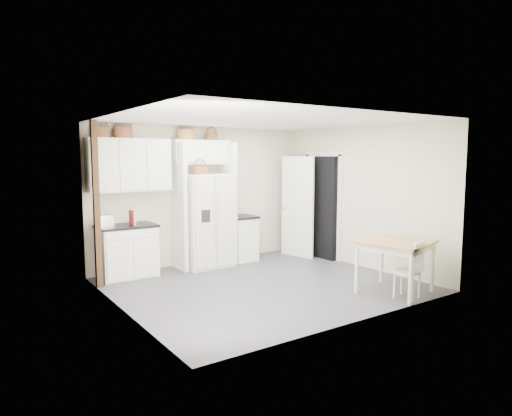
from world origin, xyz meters
TOP-DOWN VIEW (x-y plane):
  - floor at (0.00, 0.00)m, footprint 4.50×4.50m
  - ceiling at (0.00, 0.00)m, footprint 4.50×4.50m
  - wall_back at (0.00, 2.00)m, footprint 4.50×0.00m
  - wall_left at (-2.25, 0.00)m, footprint 0.00×4.00m
  - wall_right at (2.25, 0.00)m, footprint 0.00×4.00m
  - refrigerator at (-0.15, 1.63)m, footprint 0.89×0.72m
  - base_cab_left at (-1.63, 1.70)m, footprint 0.93×0.58m
  - base_cab_right at (0.66, 1.70)m, footprint 0.48×0.58m
  - dining_table at (1.41, -1.45)m, footprint 1.16×1.16m
  - windsor_chair at (1.31, -1.75)m, footprint 0.47×0.45m
  - counter_left at (-1.63, 1.70)m, footprint 0.96×0.62m
  - counter_right at (0.66, 1.70)m, footprint 0.52×0.62m
  - toaster at (-1.99, 1.70)m, footprint 0.29×0.17m
  - cookbook_red at (-1.55, 1.62)m, footprint 0.05×0.17m
  - cookbook_cream at (-1.54, 1.62)m, footprint 0.04×0.17m
  - basket_upper_a at (-1.96, 1.83)m, footprint 0.29×0.29m
  - basket_upper_b at (-1.59, 1.83)m, footprint 0.32×0.32m
  - basket_bridge_a at (-0.44, 1.83)m, footprint 0.33×0.33m
  - basket_bridge_b at (0.09, 1.83)m, footprint 0.24×0.24m
  - basket_fridge_a at (-0.31, 1.53)m, footprint 0.27×0.27m
  - upper_cabinet at (-1.50, 1.83)m, footprint 1.40×0.34m
  - bridge_cabinet at (-0.15, 1.83)m, footprint 1.12×0.34m
  - fridge_panel_left at (-0.66, 1.70)m, footprint 0.08×0.60m
  - fridge_panel_right at (0.36, 1.70)m, footprint 0.08×0.60m
  - trim_post at (-2.20, 1.35)m, footprint 0.09×0.09m
  - doorway_void at (2.16, 1.00)m, footprint 0.18×0.85m
  - door_slab at (1.80, 1.33)m, footprint 0.21×0.79m

SIDE VIEW (x-z plane):
  - floor at x=0.00m, z-range 0.00..0.00m
  - dining_table at x=1.41m, z-range 0.00..0.79m
  - windsor_chair at x=1.31m, z-range 0.00..0.79m
  - base_cab_right at x=0.66m, z-range 0.00..0.85m
  - base_cab_left at x=-1.63m, z-range 0.00..0.86m
  - refrigerator at x=-0.15m, z-range 0.00..1.73m
  - counter_right at x=0.66m, z-range 0.85..0.88m
  - counter_left at x=-1.63m, z-range 0.86..0.90m
  - toaster at x=-1.99m, z-range 0.90..1.09m
  - cookbook_cream at x=-1.54m, z-range 0.90..1.14m
  - cookbook_red at x=-1.55m, z-range 0.90..1.15m
  - doorway_void at x=2.16m, z-range 0.00..2.05m
  - door_slab at x=1.80m, z-range 0.00..2.05m
  - fridge_panel_left at x=-0.66m, z-range 0.00..2.30m
  - fridge_panel_right at x=0.36m, z-range 0.00..2.30m
  - wall_back at x=0.00m, z-range -0.95..3.55m
  - wall_left at x=-2.25m, z-range -0.70..3.30m
  - wall_right at x=2.25m, z-range -0.70..3.30m
  - trim_post at x=-2.20m, z-range 0.00..2.60m
  - basket_fridge_a at x=-0.31m, z-range 1.73..1.88m
  - upper_cabinet at x=-1.50m, z-range 1.45..2.35m
  - bridge_cabinet at x=-0.15m, z-range 1.90..2.35m
  - basket_bridge_b at x=0.09m, z-range 2.35..2.49m
  - basket_upper_a at x=-1.96m, z-range 2.35..2.52m
  - basket_bridge_a at x=-0.44m, z-range 2.35..2.54m
  - basket_upper_b at x=-1.59m, z-range 2.35..2.54m
  - ceiling at x=0.00m, z-range 2.60..2.60m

